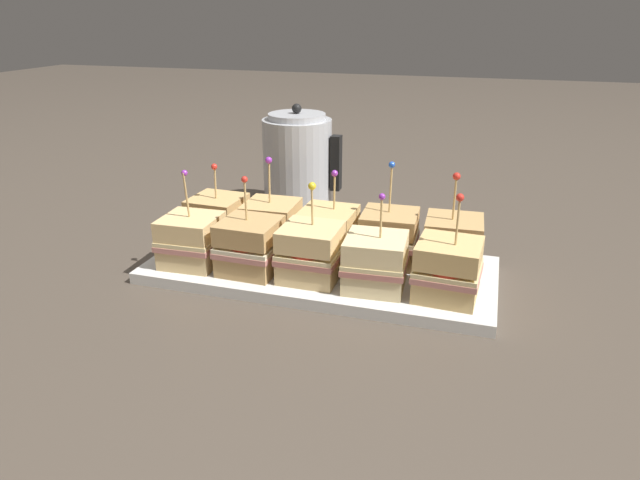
{
  "coord_description": "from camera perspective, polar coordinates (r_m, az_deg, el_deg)",
  "views": [
    {
      "loc": [
        0.24,
        -0.8,
        0.4
      ],
      "look_at": [
        0.0,
        0.0,
        0.06
      ],
      "focal_mm": 32.0,
      "sensor_mm": 36.0,
      "label": 1
    }
  ],
  "objects": [
    {
      "name": "sandwich_back_far_left",
      "position": [
        1.02,
        -10.17,
        2.12
      ],
      "size": [
        0.1,
        0.1,
        0.14
      ],
      "color": "tan",
      "rests_on": "serving_platter"
    },
    {
      "name": "sandwich_front_right",
      "position": [
        0.84,
        5.55,
        -2.23
      ],
      "size": [
        0.1,
        0.1,
        0.15
      ],
      "color": "beige",
      "rests_on": "serving_platter"
    },
    {
      "name": "sandwich_front_left",
      "position": [
        0.89,
        -7.01,
        -0.61
      ],
      "size": [
        0.09,
        0.09,
        0.15
      ],
      "color": "tan",
      "rests_on": "serving_platter"
    },
    {
      "name": "ground_plane",
      "position": [
        0.93,
        0.0,
        -3.52
      ],
      "size": [
        6.0,
        6.0,
        0.0
      ],
      "primitive_type": "plane",
      "color": "#4C4238"
    },
    {
      "name": "sandwich_back_right",
      "position": [
        0.93,
        6.91,
        0.31
      ],
      "size": [
        0.09,
        0.09,
        0.17
      ],
      "color": "tan",
      "rests_on": "serving_platter"
    },
    {
      "name": "serving_platter",
      "position": [
        0.93,
        0.0,
        -3.02
      ],
      "size": [
        0.55,
        0.24,
        0.02
      ],
      "color": "silver",
      "rests_on": "ground_plane"
    },
    {
      "name": "sandwich_back_far_right",
      "position": [
        0.92,
        13.12,
        -0.38
      ],
      "size": [
        0.09,
        0.1,
        0.16
      ],
      "color": "tan",
      "rests_on": "serving_platter"
    },
    {
      "name": "sandwich_front_far_right",
      "position": [
        0.83,
        12.65,
        -2.92
      ],
      "size": [
        0.1,
        0.1,
        0.16
      ],
      "color": "tan",
      "rests_on": "serving_platter"
    },
    {
      "name": "sandwich_back_center",
      "position": [
        0.95,
        0.9,
        0.82
      ],
      "size": [
        0.09,
        0.09,
        0.14
      ],
      "color": "tan",
      "rests_on": "serving_platter"
    },
    {
      "name": "sandwich_back_left",
      "position": [
        0.98,
        -4.86,
        1.57
      ],
      "size": [
        0.09,
        0.09,
        0.16
      ],
      "color": "tan",
      "rests_on": "serving_platter"
    },
    {
      "name": "kettle_steel",
      "position": [
        1.22,
        -2.22,
        7.74
      ],
      "size": [
        0.17,
        0.15,
        0.22
      ],
      "color": "#B7BABF",
      "rests_on": "ground_plane"
    },
    {
      "name": "sandwich_front_far_left",
      "position": [
        0.94,
        -12.71,
        -0.01
      ],
      "size": [
        0.09,
        0.09,
        0.16
      ],
      "color": "#DBB77A",
      "rests_on": "serving_platter"
    },
    {
      "name": "sandwich_front_center",
      "position": [
        0.86,
        -0.87,
        -1.27
      ],
      "size": [
        0.09,
        0.09,
        0.15
      ],
      "color": "#DBB77A",
      "rests_on": "serving_platter"
    }
  ]
}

